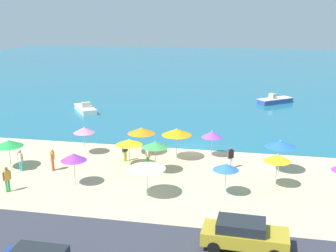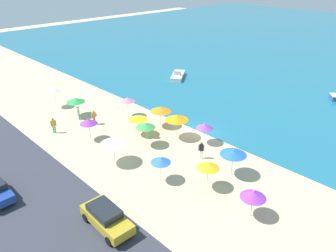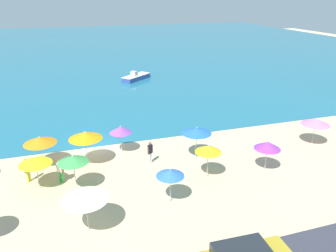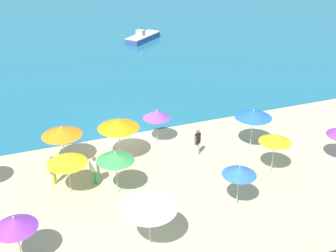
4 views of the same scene
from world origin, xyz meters
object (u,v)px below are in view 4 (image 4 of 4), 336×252
object	(u,v)px
bather_2	(95,168)
beach_umbrella_14	(67,160)
skiff_nearshore	(143,37)
beach_umbrella_8	(62,131)
beach_umbrella_7	(157,114)
beach_umbrella_2	(15,223)
beach_umbrella_3	(239,171)
beach_umbrella_4	(275,138)
beach_umbrella_0	(115,156)
beach_umbrella_10	(149,205)
bather_0	(53,169)
beach_umbrella_11	(118,124)
beach_umbrella_5	(253,114)
bather_3	(198,141)

from	to	relation	value
bather_2	beach_umbrella_14	bearing A→B (deg)	-166.88
skiff_nearshore	beach_umbrella_8	bearing A→B (deg)	-117.63
beach_umbrella_8	beach_umbrella_14	distance (m)	3.11
beach_umbrella_7	beach_umbrella_8	xyz separation A→B (m)	(-5.92, -0.48, 0.12)
beach_umbrella_2	beach_umbrella_14	xyz separation A→B (m)	(2.71, 4.29, -0.08)
beach_umbrella_3	beach_umbrella_4	distance (m)	3.92
bather_2	beach_umbrella_0	bearing A→B (deg)	-54.74
beach_umbrella_0	beach_umbrella_7	world-z (taller)	beach_umbrella_0
beach_umbrella_14	bather_2	world-z (taller)	beach_umbrella_14
beach_umbrella_10	bather_0	size ratio (longest dim) A/B	1.44
beach_umbrella_2	bather_2	bearing A→B (deg)	48.30
beach_umbrella_11	bather_2	distance (m)	3.14
beach_umbrella_14	beach_umbrella_2	bearing A→B (deg)	-122.30
beach_umbrella_11	bather_0	bearing A→B (deg)	-161.79
beach_umbrella_5	beach_umbrella_11	size ratio (longest dim) A/B	0.96
beach_umbrella_10	bather_0	xyz separation A→B (m)	(-3.40, 6.22, -1.16)
beach_umbrella_0	bather_3	xyz separation A→B (m)	(5.49, 2.04, -1.25)
bather_0	bather_3	xyz separation A→B (m)	(8.49, 0.02, 0.02)
beach_umbrella_14	skiff_nearshore	xyz separation A→B (m)	(12.33, 26.35, -1.55)
beach_umbrella_11	beach_umbrella_14	world-z (taller)	beach_umbrella_11
bather_0	beach_umbrella_4	bearing A→B (deg)	-14.57
beach_umbrella_5	bather_3	size ratio (longest dim) A/B	1.46
beach_umbrella_5	beach_umbrella_8	xyz separation A→B (m)	(-11.24, 2.18, -0.21)
beach_umbrella_2	beach_umbrella_14	distance (m)	5.08
beach_umbrella_7	bather_2	bearing A→B (deg)	-145.11
skiff_nearshore	beach_umbrella_0	bearing A→B (deg)	-110.17
beach_umbrella_0	skiff_nearshore	size ratio (longest dim) A/B	0.52
beach_umbrella_2	beach_umbrella_4	distance (m)	13.97
beach_umbrella_0	skiff_nearshore	distance (m)	29.13
beach_umbrella_14	bather_3	size ratio (longest dim) A/B	1.31
bather_0	bather_3	distance (m)	8.49
beach_umbrella_10	bather_0	world-z (taller)	beach_umbrella_10
beach_umbrella_10	bather_2	distance (m)	5.74
beach_umbrella_5	beach_umbrella_10	xyz separation A→B (m)	(-8.70, -6.07, -0.13)
bather_3	beach_umbrella_4	bearing A→B (deg)	-43.26
beach_umbrella_2	bather_2	distance (m)	6.29
beach_umbrella_5	beach_umbrella_14	world-z (taller)	beach_umbrella_5
beach_umbrella_4	beach_umbrella_10	xyz separation A→B (m)	(-8.36, -3.16, -0.01)
skiff_nearshore	beach_umbrella_11	bearing A→B (deg)	-110.61
beach_umbrella_7	beach_umbrella_11	world-z (taller)	beach_umbrella_11
beach_umbrella_4	beach_umbrella_8	distance (m)	12.03
beach_umbrella_7	skiff_nearshore	world-z (taller)	beach_umbrella_7
beach_umbrella_11	beach_umbrella_7	bearing A→B (deg)	23.38
beach_umbrella_0	bather_0	size ratio (longest dim) A/B	1.47
beach_umbrella_7	skiff_nearshore	distance (m)	23.64
beach_umbrella_7	bather_0	distance (m)	7.30
beach_umbrella_5	bather_0	distance (m)	12.16
beach_umbrella_11	bather_3	xyz separation A→B (m)	(4.47, -1.31, -1.34)
bather_3	beach_umbrella_0	bearing A→B (deg)	-159.64
beach_umbrella_3	beach_umbrella_8	bearing A→B (deg)	136.69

